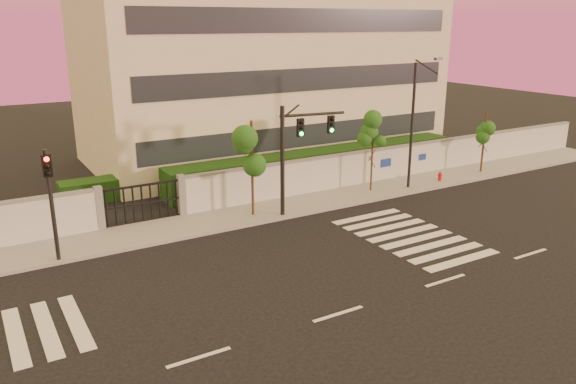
{
  "coord_description": "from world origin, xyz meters",
  "views": [
    {
      "loc": [
        -10.06,
        -13.63,
        9.44
      ],
      "look_at": [
        1.6,
        6.0,
        2.48
      ],
      "focal_mm": 35.0,
      "sensor_mm": 36.0,
      "label": 1
    }
  ],
  "objects": [
    {
      "name": "institutional_building",
      "position": [
        9.0,
        21.99,
        6.16
      ],
      "size": [
        24.4,
        12.4,
        12.25
      ],
      "color": "beige",
      "rests_on": "ground"
    },
    {
      "name": "hedge_row",
      "position": [
        1.17,
        14.74,
        0.82
      ],
      "size": [
        41.0,
        4.25,
        1.8
      ],
      "color": "black",
      "rests_on": "ground"
    },
    {
      "name": "sidewalk",
      "position": [
        0.0,
        10.5,
        0.07
      ],
      "size": [
        60.0,
        3.0,
        0.15
      ],
      "primitive_type": "cube",
      "color": "gray",
      "rests_on": "ground"
    },
    {
      "name": "street_tree_d",
      "position": [
        2.05,
        10.17,
        3.61
      ],
      "size": [
        1.6,
        1.27,
        4.91
      ],
      "color": "#382314",
      "rests_on": "ground"
    },
    {
      "name": "fire_hydrant",
      "position": [
        14.68,
        9.92,
        0.35
      ],
      "size": [
        0.26,
        0.26,
        0.7
      ],
      "rotation": [
        0.0,
        0.0,
        -0.01
      ],
      "color": "red",
      "rests_on": "ground"
    },
    {
      "name": "streetlight_east",
      "position": [
        12.09,
        9.71,
        4.12
      ],
      "size": [
        0.46,
        1.84,
        7.63
      ],
      "color": "black",
      "rests_on": "ground"
    },
    {
      "name": "road_markings",
      "position": [
        -1.58,
        3.76,
        0.01
      ],
      "size": [
        57.0,
        7.62,
        0.02
      ],
      "color": "silver",
      "rests_on": "ground"
    },
    {
      "name": "street_tree_e",
      "position": [
        9.81,
        10.5,
        3.34
      ],
      "size": [
        1.31,
        1.05,
        4.54
      ],
      "color": "#382314",
      "rests_on": "ground"
    },
    {
      "name": "street_tree_f",
      "position": [
        18.59,
        10.17,
        2.95
      ],
      "size": [
        1.54,
        1.23,
        4.0
      ],
      "color": "#382314",
      "rests_on": "ground"
    },
    {
      "name": "perimeter_wall",
      "position": [
        0.1,
        12.0,
        1.07
      ],
      "size": [
        60.0,
        0.36,
        2.2
      ],
      "color": "silver",
      "rests_on": "ground"
    },
    {
      "name": "ground",
      "position": [
        0.0,
        0.0,
        0.0
      ],
      "size": [
        120.0,
        120.0,
        0.0
      ],
      "primitive_type": "plane",
      "color": "black",
      "rests_on": "ground"
    },
    {
      "name": "traffic_signal_main",
      "position": [
        4.01,
        9.39,
        3.54
      ],
      "size": [
        3.53,
        0.7,
        5.6
      ],
      "rotation": [
        0.0,
        0.0,
        -0.16
      ],
      "color": "black",
      "rests_on": "ground"
    },
    {
      "name": "traffic_signal_secondary",
      "position": [
        -7.34,
        9.25,
        3.0
      ],
      "size": [
        0.37,
        0.35,
        4.72
      ],
      "rotation": [
        0.0,
        0.0,
        -0.23
      ],
      "color": "black",
      "rests_on": "ground"
    }
  ]
}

